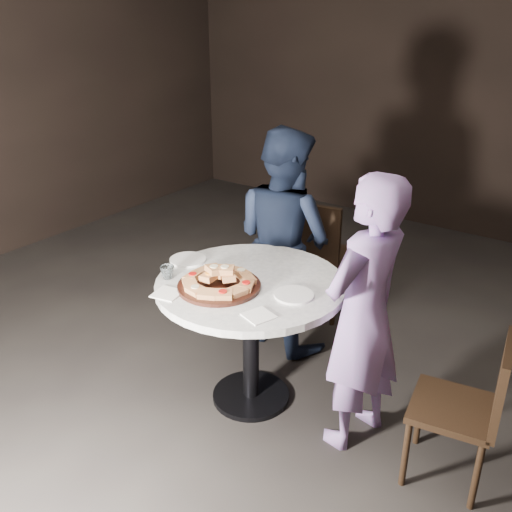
# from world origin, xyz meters

# --- Properties ---
(floor) EXTENTS (7.00, 7.00, 0.00)m
(floor) POSITION_xyz_m (0.00, 0.00, 0.00)
(floor) COLOR black
(floor) RESTS_ON ground
(table) EXTENTS (1.18, 1.18, 0.77)m
(table) POSITION_xyz_m (0.10, 0.12, 0.63)
(table) COLOR black
(table) RESTS_ON ground
(serving_board) EXTENTS (0.54, 0.54, 0.02)m
(serving_board) POSITION_xyz_m (0.01, -0.04, 0.78)
(serving_board) COLOR black
(serving_board) RESTS_ON table
(focaccia_pile) EXTENTS (0.38, 0.39, 0.10)m
(focaccia_pile) POSITION_xyz_m (0.01, -0.03, 0.82)
(focaccia_pile) COLOR #B77847
(focaccia_pile) RESTS_ON serving_board
(plate_left) EXTENTS (0.24, 0.24, 0.01)m
(plate_left) POSITION_xyz_m (-0.35, 0.12, 0.78)
(plate_left) COLOR white
(plate_left) RESTS_ON table
(plate_right) EXTENTS (0.24, 0.24, 0.01)m
(plate_right) POSITION_xyz_m (0.38, 0.11, 0.78)
(plate_right) COLOR white
(plate_right) RESTS_ON table
(water_glass) EXTENTS (0.09, 0.09, 0.07)m
(water_glass) POSITION_xyz_m (-0.28, -0.11, 0.81)
(water_glass) COLOR silver
(water_glass) RESTS_ON table
(napkin_near) EXTENTS (0.16, 0.16, 0.01)m
(napkin_near) POSITION_xyz_m (-0.16, -0.25, 0.77)
(napkin_near) COLOR white
(napkin_near) RESTS_ON table
(napkin_far) EXTENTS (0.17, 0.17, 0.01)m
(napkin_far) POSITION_xyz_m (0.35, -0.16, 0.77)
(napkin_far) COLOR white
(napkin_far) RESTS_ON table
(chair_far) EXTENTS (0.49, 0.50, 0.90)m
(chair_far) POSITION_xyz_m (-0.11, 1.19, 0.52)
(chair_far) COLOR black
(chair_far) RESTS_ON ground
(chair_right) EXTENTS (0.44, 0.43, 0.80)m
(chair_right) POSITION_xyz_m (1.30, 0.21, 0.46)
(chair_right) COLOR black
(chair_right) RESTS_ON ground
(diner_navy) EXTENTS (0.82, 0.70, 1.47)m
(diner_navy) POSITION_xyz_m (-0.13, 0.79, 0.73)
(diner_navy) COLOR black
(diner_navy) RESTS_ON ground
(diner_teal) EXTENTS (0.45, 0.59, 1.46)m
(diner_teal) POSITION_xyz_m (0.73, 0.20, 0.73)
(diner_teal) COLOR #7E64A2
(diner_teal) RESTS_ON ground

